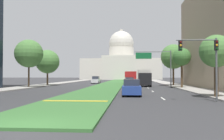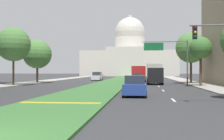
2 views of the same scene
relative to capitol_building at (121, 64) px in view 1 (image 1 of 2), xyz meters
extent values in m
plane|color=#333335|center=(0.00, -56.01, -7.77)|extent=(260.00, 260.00, 0.00)
cube|color=#386B33|center=(0.00, -61.69, -7.70)|extent=(5.65, 102.26, 0.14)
cube|color=gold|center=(0.00, -103.40, -7.61)|extent=(5.08, 0.50, 0.04)
cube|color=silver|center=(7.30, -99.40, -7.76)|extent=(0.16, 2.40, 0.01)
cube|color=silver|center=(7.30, -89.47, -7.76)|extent=(0.16, 2.40, 0.01)
cube|color=silver|center=(7.30, -81.30, -7.76)|extent=(0.16, 2.40, 0.01)
cube|color=silver|center=(7.30, -72.87, -7.76)|extent=(0.16, 2.40, 0.01)
cube|color=silver|center=(7.30, -59.24, -7.76)|extent=(0.16, 2.40, 0.01)
cube|color=silver|center=(7.30, -45.61, -7.76)|extent=(0.16, 2.40, 0.01)
cube|color=silver|center=(7.30, -47.00, -7.76)|extent=(0.16, 2.40, 0.01)
cube|color=silver|center=(7.30, -26.38, -7.76)|extent=(0.16, 2.40, 0.01)
cube|color=#9E9991|center=(-13.78, -67.37, -7.69)|extent=(4.00, 102.26, 0.15)
cube|color=#9E9991|center=(13.78, -67.37, -7.69)|extent=(4.00, 102.26, 0.15)
cube|color=beige|center=(0.00, 0.80, -2.74)|extent=(38.48, 23.95, 10.06)
cube|color=beige|center=(0.00, -13.17, -2.23)|extent=(16.93, 4.00, 11.07)
cylinder|color=beige|center=(0.00, 0.80, 5.36)|extent=(12.66, 12.66, 6.14)
sphere|color=beige|center=(0.00, 0.80, 10.65)|extent=(12.66, 12.66, 12.66)
cylinder|color=beige|center=(0.00, 0.80, 16.34)|extent=(1.80, 1.80, 3.00)
cylinder|color=#515456|center=(11.28, -101.81, -5.17)|extent=(0.16, 0.16, 5.20)
cube|color=black|center=(11.28, -101.81, -3.17)|extent=(0.28, 0.24, 0.84)
sphere|color=#510F0F|center=(11.28, -101.95, -2.89)|extent=(0.18, 0.18, 0.18)
sphere|color=#F2A51E|center=(11.28, -101.95, -3.17)|extent=(0.18, 0.18, 0.18)
sphere|color=#0F4219|center=(11.28, -101.95, -3.45)|extent=(0.18, 0.18, 0.18)
cylinder|color=#515456|center=(9.68, -101.81, -2.72)|extent=(3.20, 0.10, 0.10)
cube|color=black|center=(8.40, -101.81, -3.17)|extent=(0.28, 0.24, 0.84)
sphere|color=#510F0F|center=(8.40, -101.95, -2.89)|extent=(0.18, 0.18, 0.18)
sphere|color=#F2A51E|center=(8.40, -101.95, -3.17)|extent=(0.18, 0.18, 0.18)
sphere|color=#0F4219|center=(8.40, -101.95, -3.45)|extent=(0.18, 0.18, 0.18)
cylinder|color=#515456|center=(11.48, -79.09, -4.52)|extent=(0.20, 0.20, 6.50)
cylinder|color=#515456|center=(8.29, -79.09, -1.47)|extent=(6.37, 0.12, 0.12)
cube|color=#146033|center=(6.70, -79.14, -2.17)|extent=(2.80, 0.08, 1.10)
cylinder|color=#4C3823|center=(12.36, -98.63, -5.97)|extent=(0.40, 0.40, 3.59)
sphere|color=#4C7F3D|center=(12.36, -98.63, -3.33)|extent=(3.08, 3.08, 3.08)
cylinder|color=#4C3823|center=(-13.03, -81.99, -5.50)|extent=(0.28, 0.28, 4.54)
sphere|color=#4C7F3D|center=(-13.03, -81.99, -1.91)|extent=(4.81, 4.81, 4.81)
cylinder|color=#4C3823|center=(12.73, -81.98, -5.59)|extent=(0.32, 0.32, 4.35)
sphere|color=#3D7033|center=(12.73, -81.98, -2.60)|extent=(2.95, 2.95, 2.95)
cylinder|color=#4C3823|center=(-12.59, -73.93, -5.97)|extent=(0.35, 0.35, 3.59)
sphere|color=#4C7F3D|center=(-12.59, -73.93, -2.85)|extent=(4.85, 4.85, 4.85)
cylinder|color=#4C3823|center=(12.89, -73.63, -5.53)|extent=(0.36, 0.36, 4.48)
sphere|color=#4C7F3D|center=(12.89, -73.63, -1.94)|extent=(4.92, 4.92, 4.92)
cube|color=navy|center=(4.44, -96.46, -7.13)|extent=(1.89, 4.29, 0.84)
cube|color=#282D38|center=(4.44, -96.29, -6.37)|extent=(1.66, 2.06, 0.68)
cylinder|color=black|center=(5.29, -98.16, -7.45)|extent=(0.22, 0.64, 0.64)
cylinder|color=black|center=(3.57, -98.15, -7.45)|extent=(0.22, 0.64, 0.64)
cylinder|color=black|center=(5.30, -94.77, -7.45)|extent=(0.22, 0.64, 0.64)
cylinder|color=black|center=(3.58, -94.77, -7.45)|extent=(0.22, 0.64, 0.64)
cube|color=#BCBCC1|center=(4.16, -73.14, -7.14)|extent=(2.13, 4.51, 0.82)
cube|color=#282D38|center=(4.14, -72.96, -6.39)|extent=(1.75, 2.22, 0.67)
cylinder|color=black|center=(5.11, -74.82, -7.45)|extent=(0.26, 0.65, 0.64)
cylinder|color=black|center=(3.44, -74.94, -7.45)|extent=(0.26, 0.65, 0.64)
cylinder|color=black|center=(4.87, -71.34, -7.45)|extent=(0.26, 0.65, 0.64)
cylinder|color=black|center=(3.20, -71.45, -7.45)|extent=(0.26, 0.65, 0.64)
cube|color=silver|center=(-4.51, -60.27, -7.10)|extent=(1.87, 4.44, 0.89)
cube|color=#282D38|center=(-4.51, -60.44, -6.29)|extent=(1.63, 2.13, 0.73)
cylinder|color=black|center=(-5.36, -58.50, -7.45)|extent=(0.22, 0.64, 0.64)
cylinder|color=black|center=(-3.67, -58.50, -7.45)|extent=(0.22, 0.64, 0.64)
cylinder|color=black|center=(-5.35, -62.03, -7.45)|extent=(0.22, 0.64, 0.64)
cylinder|color=black|center=(-3.66, -62.03, -7.45)|extent=(0.22, 0.64, 0.64)
cube|color=black|center=(4.39, -50.67, -7.12)|extent=(1.90, 4.42, 0.85)
cube|color=#282D38|center=(4.39, -50.49, -6.34)|extent=(1.63, 2.14, 0.70)
cylinder|color=black|center=(5.17, -52.43, -7.45)|extent=(0.24, 0.65, 0.64)
cylinder|color=black|center=(3.53, -52.39, -7.45)|extent=(0.24, 0.65, 0.64)
cylinder|color=black|center=(5.25, -48.95, -7.45)|extent=(0.24, 0.65, 0.64)
cylinder|color=black|center=(3.62, -48.91, -7.45)|extent=(0.24, 0.65, 0.64)
cube|color=brown|center=(-7.31, -39.98, -7.12)|extent=(1.96, 4.63, 0.85)
cube|color=#282D38|center=(-7.31, -40.16, -6.35)|extent=(1.71, 2.23, 0.69)
cylinder|color=black|center=(-8.21, -38.13, -7.45)|extent=(0.23, 0.64, 0.64)
cylinder|color=black|center=(-6.45, -38.11, -7.45)|extent=(0.23, 0.64, 0.64)
cylinder|color=black|center=(-8.17, -41.84, -7.45)|extent=(0.23, 0.64, 0.64)
cylinder|color=black|center=(-6.42, -41.83, -7.45)|extent=(0.23, 0.64, 0.64)
cube|color=black|center=(7.03, -77.54, -6.32)|extent=(2.30, 2.00, 2.20)
cube|color=beige|center=(7.03, -74.34, -5.97)|extent=(2.30, 4.40, 2.80)
cylinder|color=black|center=(8.08, -77.54, -7.32)|extent=(0.30, 0.90, 0.90)
cylinder|color=black|center=(5.98, -77.54, -7.32)|extent=(0.30, 0.90, 0.90)
cylinder|color=black|center=(8.08, -73.24, -7.32)|extent=(0.30, 0.90, 0.90)
cylinder|color=black|center=(5.98, -73.24, -7.32)|extent=(0.30, 0.90, 0.90)
cube|color=#B21E1E|center=(4.44, -64.64, -6.07)|extent=(2.50, 11.00, 2.50)
cube|color=#232833|center=(4.44, -64.64, -5.72)|extent=(2.52, 10.12, 0.90)
cylinder|color=black|center=(5.59, -68.94, -7.27)|extent=(0.32, 1.00, 1.00)
cylinder|color=black|center=(3.29, -68.94, -7.27)|extent=(0.32, 1.00, 1.00)
cylinder|color=black|center=(5.59, -60.74, -7.27)|extent=(0.32, 1.00, 1.00)
cylinder|color=black|center=(3.29, -60.74, -7.27)|extent=(0.32, 1.00, 1.00)
camera|label=1|loc=(4.23, -121.80, -5.58)|focal=38.36mm
camera|label=2|loc=(5.01, -120.55, -5.60)|focal=45.75mm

